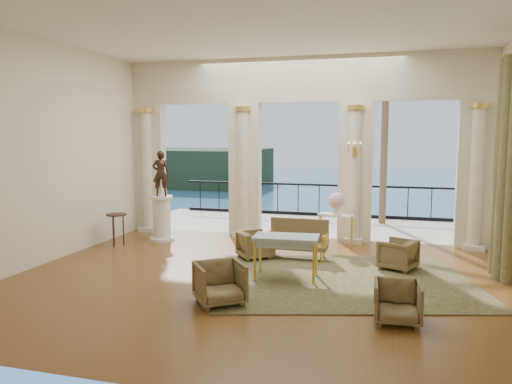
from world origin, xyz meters
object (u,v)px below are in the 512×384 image
(armchair_b, at_px, (398,300))
(console_table, at_px, (336,220))
(armchair_d, at_px, (255,243))
(pedestal, at_px, (162,219))
(game_table, at_px, (286,240))
(side_table, at_px, (116,218))
(settee, at_px, (298,239))
(armchair_a, at_px, (220,281))
(armchair_c, at_px, (398,253))
(statue, at_px, (161,173))

(armchair_b, height_order, console_table, console_table)
(armchair_d, xyz_separation_m, pedestal, (-2.70, 1.09, 0.21))
(game_table, xyz_separation_m, console_table, (0.58, 2.79, -0.07))
(game_table, relative_size, console_table, 1.37)
(game_table, relative_size, side_table, 1.57)
(settee, bearing_deg, armchair_a, -101.46)
(armchair_a, height_order, settee, settee)
(armchair_b, xyz_separation_m, armchair_c, (0.00, 2.86, 0.00))
(game_table, bearing_deg, statue, 142.88)
(armchair_a, height_order, armchair_c, armchair_a)
(pedestal, bearing_deg, side_table, -131.49)
(console_table, height_order, side_table, console_table)
(statue, height_order, console_table, statue)
(settee, relative_size, statue, 1.14)
(armchair_c, relative_size, settee, 0.52)
(settee, xyz_separation_m, console_table, (0.65, 1.23, 0.23))
(pedestal, bearing_deg, armchair_b, -35.65)
(armchair_b, height_order, game_table, game_table)
(settee, height_order, console_table, settee)
(armchair_d, distance_m, side_table, 3.47)
(pedestal, bearing_deg, armchair_a, -53.34)
(armchair_d, distance_m, statue, 3.21)
(armchair_a, distance_m, armchair_b, 2.66)
(settee, height_order, side_table, settee)
(armchair_c, distance_m, game_table, 2.34)
(pedestal, height_order, statue, statue)
(statue, distance_m, console_table, 4.38)
(armchair_a, bearing_deg, settee, 42.02)
(armchair_b, bearing_deg, armchair_c, 86.56)
(armchair_a, height_order, console_table, console_table)
(armchair_b, height_order, pedestal, pedestal)
(game_table, distance_m, console_table, 2.85)
(armchair_d, xyz_separation_m, settee, (0.88, 0.28, 0.09))
(statue, relative_size, console_table, 1.26)
(armchair_a, distance_m, statue, 5.12)
(armchair_a, xyz_separation_m, pedestal, (-2.96, 3.98, 0.17))
(armchair_a, relative_size, armchair_b, 1.12)
(armchair_d, bearing_deg, armchair_c, -130.18)
(statue, bearing_deg, game_table, 123.76)
(armchair_a, distance_m, settee, 3.22)
(armchair_c, bearing_deg, console_table, -115.12)
(statue, height_order, side_table, statue)
(armchair_c, bearing_deg, side_table, -69.19)
(settee, xyz_separation_m, statue, (-3.58, 0.81, 1.26))
(armchair_c, xyz_separation_m, side_table, (-6.37, 0.33, 0.33))
(settee, bearing_deg, game_table, -87.49)
(pedestal, bearing_deg, settee, -12.78)
(armchair_b, bearing_deg, side_table, 150.02)
(pedestal, height_order, console_table, pedestal)
(armchair_c, height_order, side_table, side_table)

